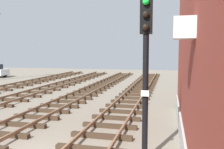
# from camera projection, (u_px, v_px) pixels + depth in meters

# --- Properties ---
(signal_mast) EXTENTS (0.36, 0.40, 5.05)m
(signal_mast) POSITION_uv_depth(u_px,v_px,m) (146.00, 60.00, 7.27)
(signal_mast) COLOR black
(signal_mast) RESTS_ON ground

